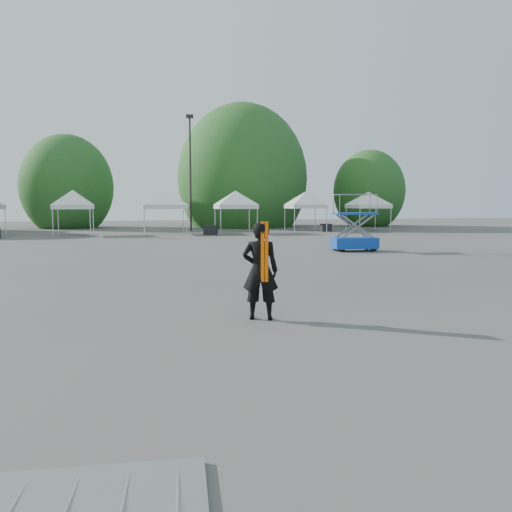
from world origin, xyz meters
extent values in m
plane|color=#474442|center=(0.00, 0.00, 0.00)|extent=(120.00, 120.00, 0.00)
cylinder|color=black|center=(3.00, 32.00, 4.75)|extent=(0.16, 0.16, 9.50)
cube|color=black|center=(3.00, 32.00, 9.65)|extent=(0.60, 0.25, 0.30)
cylinder|color=#382314|center=(-8.00, 40.00, 1.14)|extent=(0.36, 0.36, 2.27)
ellipsoid|color=#29531B|center=(-8.00, 40.00, 3.94)|extent=(4.16, 4.16, 4.78)
cylinder|color=#382314|center=(9.00, 39.00, 1.40)|extent=(0.36, 0.36, 2.80)
ellipsoid|color=#29531B|center=(9.00, 39.00, 4.85)|extent=(5.12, 5.12, 5.89)
cylinder|color=#382314|center=(22.00, 37.00, 1.05)|extent=(0.36, 0.36, 2.10)
ellipsoid|color=#29531B|center=(22.00, 37.00, 3.64)|extent=(3.84, 3.84, 4.42)
cylinder|color=silver|center=(-11.05, 29.23, 1.00)|extent=(0.06, 0.06, 2.00)
cylinder|color=silver|center=(-7.31, 26.44, 1.00)|extent=(0.06, 0.06, 2.00)
cylinder|color=silver|center=(-4.78, 26.44, 1.00)|extent=(0.06, 0.06, 2.00)
cylinder|color=silver|center=(-7.31, 28.97, 1.00)|extent=(0.06, 0.06, 2.00)
cylinder|color=silver|center=(-4.78, 28.97, 1.00)|extent=(0.06, 0.06, 2.00)
cube|color=silver|center=(-6.04, 27.71, 2.08)|extent=(2.73, 2.73, 0.30)
pyramid|color=silver|center=(-6.04, 27.71, 3.33)|extent=(3.86, 3.86, 1.10)
cylinder|color=silver|center=(-0.97, 26.77, 1.00)|extent=(0.06, 0.06, 2.00)
cylinder|color=silver|center=(2.16, 26.77, 1.00)|extent=(0.06, 0.06, 2.00)
cylinder|color=silver|center=(-0.97, 29.90, 1.00)|extent=(0.06, 0.06, 2.00)
cylinder|color=silver|center=(2.16, 29.90, 1.00)|extent=(0.06, 0.06, 2.00)
cube|color=silver|center=(0.59, 28.34, 2.08)|extent=(3.33, 3.33, 0.30)
pyramid|color=silver|center=(0.59, 28.34, 3.33)|extent=(4.71, 4.71, 1.10)
cylinder|color=silver|center=(4.61, 26.03, 1.00)|extent=(0.06, 0.06, 2.00)
cylinder|color=silver|center=(7.45, 26.03, 1.00)|extent=(0.06, 0.06, 2.00)
cylinder|color=silver|center=(4.61, 28.86, 1.00)|extent=(0.06, 0.06, 2.00)
cylinder|color=silver|center=(7.45, 28.86, 1.00)|extent=(0.06, 0.06, 2.00)
cube|color=silver|center=(6.03, 27.44, 2.08)|extent=(3.04, 3.04, 0.30)
pyramid|color=silver|center=(6.03, 27.44, 3.33)|extent=(4.29, 4.29, 1.10)
cylinder|color=silver|center=(10.93, 27.59, 1.00)|extent=(0.06, 0.06, 2.00)
cylinder|color=silver|center=(13.71, 27.59, 1.00)|extent=(0.06, 0.06, 2.00)
cylinder|color=silver|center=(10.93, 30.37, 1.00)|extent=(0.06, 0.06, 2.00)
cylinder|color=silver|center=(13.71, 30.37, 1.00)|extent=(0.06, 0.06, 2.00)
cube|color=silver|center=(12.32, 28.98, 2.08)|extent=(2.99, 2.99, 0.30)
pyramid|color=silver|center=(12.32, 28.98, 3.33)|extent=(4.22, 4.22, 1.10)
cylinder|color=silver|center=(16.54, 27.36, 1.00)|extent=(0.06, 0.06, 2.00)
cylinder|color=silver|center=(19.38, 27.36, 1.00)|extent=(0.06, 0.06, 2.00)
cylinder|color=silver|center=(16.54, 30.20, 1.00)|extent=(0.06, 0.06, 2.00)
cylinder|color=silver|center=(19.38, 30.20, 1.00)|extent=(0.06, 0.06, 2.00)
cube|color=silver|center=(17.96, 28.78, 2.08)|extent=(3.03, 3.03, 0.30)
pyramid|color=silver|center=(17.96, 28.78, 3.33)|extent=(4.29, 4.29, 1.10)
imported|color=black|center=(0.93, -1.52, 0.99)|extent=(0.83, 0.67, 1.98)
cube|color=#F96204|center=(0.93, -1.71, 1.39)|extent=(0.16, 0.03, 1.19)
cube|color=#0C149E|center=(8.91, 11.57, 0.40)|extent=(2.22, 1.22, 0.54)
cube|color=#0C149E|center=(8.91, 11.57, 1.84)|extent=(2.13, 1.17, 0.09)
cylinder|color=black|center=(8.07, 11.17, 0.16)|extent=(0.33, 0.16, 0.32)
cylinder|color=black|center=(9.69, 11.06, 0.16)|extent=(0.33, 0.16, 0.32)
cylinder|color=black|center=(8.13, 12.07, 0.16)|extent=(0.33, 0.16, 0.32)
cylinder|color=black|center=(9.75, 11.96, 0.16)|extent=(0.33, 0.16, 0.32)
cube|color=black|center=(3.83, 25.93, 0.36)|extent=(1.13, 1.01, 0.73)
cube|color=black|center=(13.87, 28.12, 0.33)|extent=(0.89, 0.72, 0.65)
camera|label=1|loc=(-1.42, -11.12, 2.32)|focal=35.00mm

